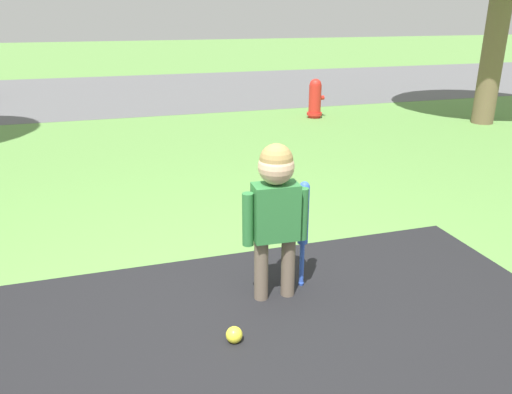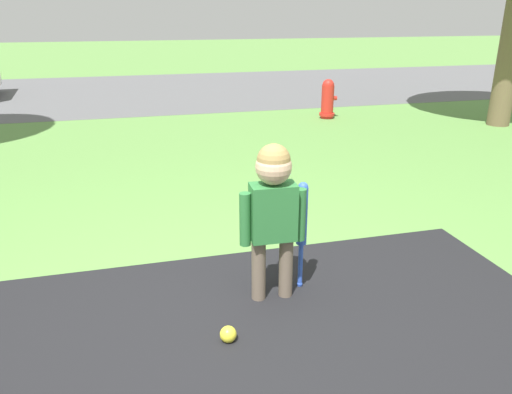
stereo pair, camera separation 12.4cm
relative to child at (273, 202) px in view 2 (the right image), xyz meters
The scene contains 6 objects.
ground_plane 0.84m from the child, 138.51° to the right, with size 60.00×60.00×0.00m, color #5B8C42.
street_strip 9.12m from the child, 92.50° to the left, with size 40.00×6.00×0.01m.
child is the anchor object (origin of this frame).
baseball_bat 0.29m from the child, 19.77° to the left, with size 0.07×0.07×0.73m.
sports_ball 0.80m from the child, 133.88° to the right, with size 0.09×0.09×0.09m.
fire_hydrant 5.77m from the child, 64.17° to the left, with size 0.29×0.26×0.65m.
Camera 2 is at (-0.41, -2.29, 1.72)m, focal length 35.00 mm.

